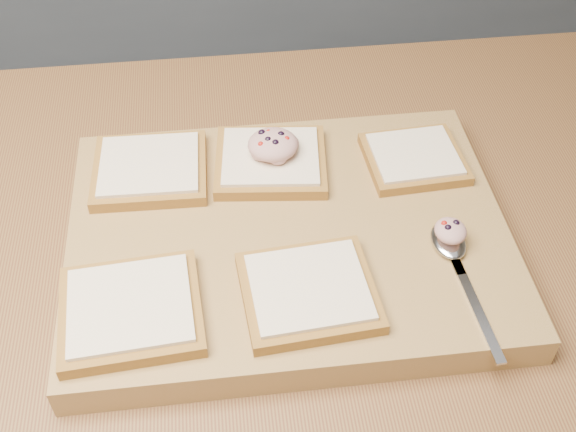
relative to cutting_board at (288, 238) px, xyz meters
name	(u,v)px	position (x,y,z in m)	size (l,w,h in m)	color
cutting_board	(288,238)	(0.00, 0.00, 0.00)	(0.46, 0.35, 0.04)	#9D7143
bread_far_left	(150,169)	(-0.15, 0.10, 0.03)	(0.13, 0.12, 0.02)	olive
bread_far_center	(271,161)	(-0.01, 0.10, 0.03)	(0.14, 0.13, 0.02)	olive
bread_far_right	(414,158)	(0.16, 0.08, 0.03)	(0.11, 0.11, 0.02)	olive
bread_near_left	(131,310)	(-0.16, -0.10, 0.03)	(0.14, 0.13, 0.02)	olive
bread_near_center	(309,291)	(0.01, -0.10, 0.03)	(0.14, 0.13, 0.02)	olive
tuna_salad_dollop	(273,144)	(-0.01, 0.10, 0.05)	(0.06, 0.05, 0.03)	tan
spoon	(452,250)	(0.16, -0.06, 0.02)	(0.04, 0.17, 0.01)	silver
spoon_salad	(450,231)	(0.16, -0.05, 0.04)	(0.03, 0.04, 0.02)	tan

